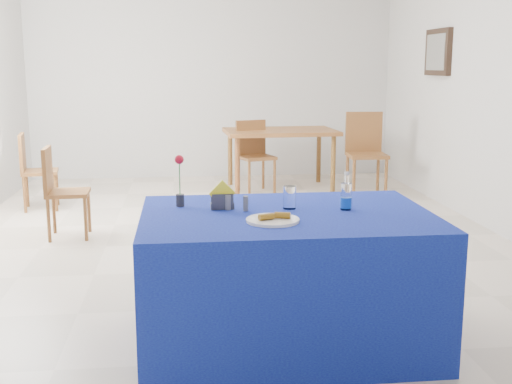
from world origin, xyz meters
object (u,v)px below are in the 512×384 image
(oak_table, at_px, (280,136))
(chair_win_b, at_px, (32,166))
(water_bottle, at_px, (346,197))
(chair_bg_left, at_px, (254,151))
(chair_bg_right, at_px, (365,148))
(chair_win_a, at_px, (59,186))
(plate, at_px, (273,220))
(blue_table, at_px, (286,278))

(oak_table, relative_size, chair_win_b, 1.71)
(water_bottle, xyz_separation_m, chair_bg_left, (-0.03, 4.43, -0.32))
(chair_bg_right, distance_m, chair_win_a, 3.70)
(chair_win_a, bearing_deg, chair_bg_right, -66.46)
(chair_bg_left, xyz_separation_m, chair_win_a, (-2.00, -1.99, -0.03))
(plate, height_order, chair_win_b, chair_win_b)
(blue_table, bearing_deg, chair_bg_right, 68.33)
(oak_table, height_order, chair_bg_left, chair_bg_left)
(water_bottle, bearing_deg, chair_bg_right, 72.42)
(water_bottle, distance_m, chair_win_b, 4.47)
(oak_table, bearing_deg, chair_win_b, -162.49)
(oak_table, height_order, chair_win_b, chair_win_b)
(oak_table, relative_size, chair_win_a, 1.71)
(chair_bg_left, bearing_deg, oak_table, 4.03)
(plate, distance_m, chair_win_a, 3.12)
(blue_table, height_order, chair_bg_right, chair_bg_right)
(chair_win_b, bearing_deg, blue_table, -157.44)
(water_bottle, height_order, oak_table, water_bottle)
(water_bottle, height_order, chair_win_b, water_bottle)
(plate, relative_size, blue_table, 0.17)
(water_bottle, distance_m, chair_win_a, 3.19)
(plate, xyz_separation_m, oak_table, (0.77, 4.80, -0.09))
(chair_bg_right, bearing_deg, chair_bg_left, 167.09)
(plate, xyz_separation_m, chair_win_b, (-2.09, 3.90, -0.29))
(chair_win_b, bearing_deg, water_bottle, -153.37)
(blue_table, xyz_separation_m, chair_bg_left, (0.31, 4.47, 0.13))
(plate, distance_m, water_bottle, 0.51)
(oak_table, bearing_deg, plate, -99.12)
(plate, bearing_deg, oak_table, 80.88)
(blue_table, height_order, chair_bg_left, chair_bg_left)
(blue_table, relative_size, water_bottle, 7.44)
(chair_bg_left, relative_size, chair_win_a, 1.06)
(blue_table, height_order, water_bottle, water_bottle)
(water_bottle, bearing_deg, chair_win_a, 129.87)
(chair_bg_left, xyz_separation_m, chair_bg_right, (1.32, -0.37, 0.07))
(water_bottle, bearing_deg, oak_table, 85.98)
(chair_bg_left, bearing_deg, plate, -112.36)
(oak_table, distance_m, chair_bg_left, 0.41)
(blue_table, xyz_separation_m, oak_table, (0.66, 4.61, 0.30))
(chair_bg_left, relative_size, chair_win_b, 1.06)
(oak_table, distance_m, chair_win_a, 3.18)
(blue_table, distance_m, water_bottle, 0.57)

